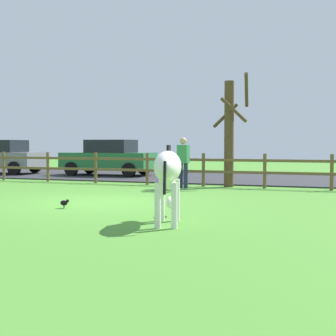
{
  "coord_description": "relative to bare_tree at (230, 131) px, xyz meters",
  "views": [
    {
      "loc": [
        5.45,
        -10.32,
        1.43
      ],
      "look_at": [
        1.36,
        1.08,
        0.81
      ],
      "focal_mm": 50.61,
      "sensor_mm": 36.0,
      "label": 1
    }
  ],
  "objects": [
    {
      "name": "ground_plane",
      "position": [
        -2.08,
        -5.14,
        -1.86
      ],
      "size": [
        60.0,
        60.0,
        0.0
      ],
      "primitive_type": "plane",
      "color": "#47842D"
    },
    {
      "name": "parking_asphalt",
      "position": [
        -2.08,
        4.16,
        -1.84
      ],
      "size": [
        28.0,
        7.4,
        0.05
      ],
      "primitive_type": "cube",
      "color": "#2D2D33",
      "rests_on": "ground_plane"
    },
    {
      "name": "paddock_fence",
      "position": [
        -2.9,
        -0.14,
        -1.22
      ],
      "size": [
        20.48,
        0.11,
        1.12
      ],
      "color": "brown",
      "rests_on": "ground_plane"
    },
    {
      "name": "bare_tree",
      "position": [
        0.0,
        0.0,
        0.0
      ],
      "size": [
        1.31,
        1.34,
        3.7
      ],
      "color": "#513A23",
      "rests_on": "ground_plane"
    },
    {
      "name": "zebra",
      "position": [
        0.53,
        -7.52,
        -0.94
      ],
      "size": [
        0.81,
        1.9,
        1.41
      ],
      "color": "white",
      "rests_on": "ground_plane"
    },
    {
      "name": "crow_on_grass",
      "position": [
        -2.33,
        -6.39,
        -1.74
      ],
      "size": [
        0.21,
        0.1,
        0.2
      ],
      "color": "black",
      "rests_on": "ground_plane"
    },
    {
      "name": "parked_car_green",
      "position": [
        -6.09,
        3.22,
        -1.02
      ],
      "size": [
        4.04,
        1.95,
        1.56
      ],
      "color": "#236B38",
      "rests_on": "parking_asphalt"
    },
    {
      "name": "parked_car_grey",
      "position": [
        -11.47,
        2.67,
        -1.02
      ],
      "size": [
        4.11,
        2.11,
        1.56
      ],
      "color": "slate",
      "rests_on": "parking_asphalt"
    },
    {
      "name": "visitor_near_fence",
      "position": [
        -1.31,
        -0.97,
        -0.96
      ],
      "size": [
        0.39,
        0.27,
        1.64
      ],
      "color": "#232847",
      "rests_on": "ground_plane"
    }
  ]
}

